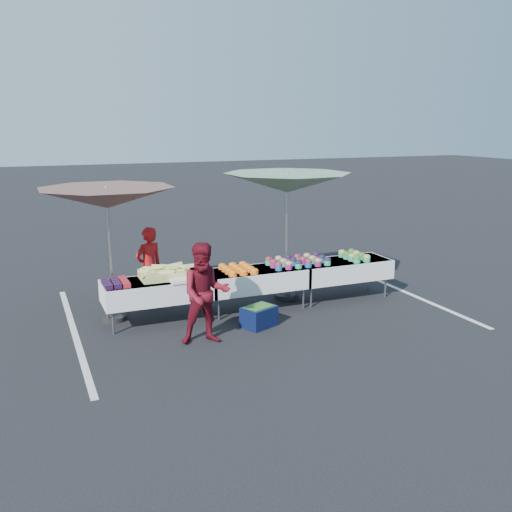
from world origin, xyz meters
name	(u,v)px	position (x,y,z in m)	size (l,w,h in m)	color
ground	(256,309)	(0.00, 0.00, 0.00)	(80.00, 80.00, 0.00)	black
stripe_left	(75,333)	(-3.20, 0.00, 0.00)	(0.10, 5.00, 0.00)	silver
stripe_right	(400,290)	(3.20, 0.00, 0.00)	(0.10, 5.00, 0.00)	silver
table_left	(158,289)	(-1.80, 0.00, 0.58)	(1.86, 0.81, 0.75)	white
table_center	(256,278)	(0.00, 0.00, 0.58)	(1.86, 0.81, 0.75)	white
table_right	(342,269)	(1.80, 0.00, 0.58)	(1.86, 0.81, 0.75)	white
berry_punnets	(116,283)	(-2.51, -0.06, 0.79)	(0.40, 0.54, 0.08)	black
corn_pile	(171,272)	(-1.55, 0.05, 0.84)	(1.16, 0.57, 0.26)	tan
plastic_bags	(180,281)	(-1.50, -0.30, 0.78)	(0.30, 0.25, 0.05)	white
carrot_bowls	(238,269)	(-0.35, -0.01, 0.80)	(0.55, 0.69, 0.11)	orange
potato_cups	(298,261)	(0.85, 0.00, 0.83)	(1.14, 0.58, 0.16)	#21569A
bean_baskets	(354,256)	(2.06, -0.01, 0.82)	(0.36, 0.68, 0.15)	#2AAB70
vendor	(149,267)	(-1.75, 0.92, 0.75)	(0.55, 0.36, 1.50)	red
customer	(205,294)	(-1.34, -1.21, 0.79)	(0.77, 0.60, 1.58)	maroon
umbrella_left	(107,199)	(-2.50, 0.40, 2.11)	(2.97, 2.97, 2.32)	black
umbrella_right	(287,184)	(0.80, 0.40, 2.22)	(3.05, 3.05, 2.45)	black
storage_bin	(259,316)	(-0.31, -0.87, 0.18)	(0.65, 0.58, 0.35)	#0B1439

